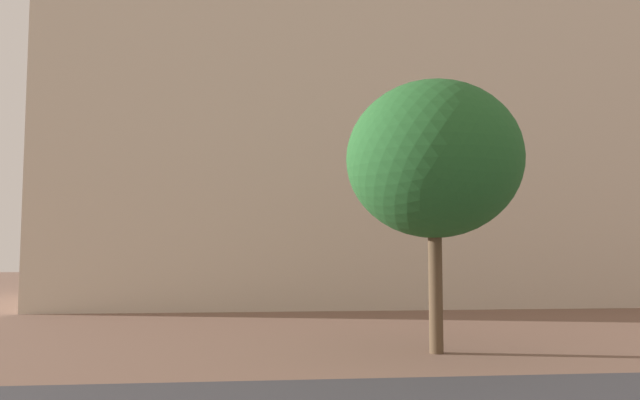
{
  "coord_description": "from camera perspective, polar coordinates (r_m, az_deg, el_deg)",
  "views": [
    {
      "loc": [
        -1.5,
        -0.06,
        2.6
      ],
      "look_at": [
        -0.4,
        10.95,
        3.47
      ],
      "focal_mm": 34.37,
      "sensor_mm": 36.0,
      "label": 1
    }
  ],
  "objects": [
    {
      "name": "tree_curb_far",
      "position": [
        15.85,
        10.54,
        3.7
      ],
      "size": [
        4.45,
        4.45,
        6.86
      ],
      "color": "brown",
      "rests_on": "ground_plane"
    },
    {
      "name": "landmark_building",
      "position": [
        32.44,
        3.59,
        8.87
      ],
      "size": [
        30.03,
        11.92,
        32.45
      ],
      "color": "beige",
      "rests_on": "ground_plane"
    }
  ]
}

